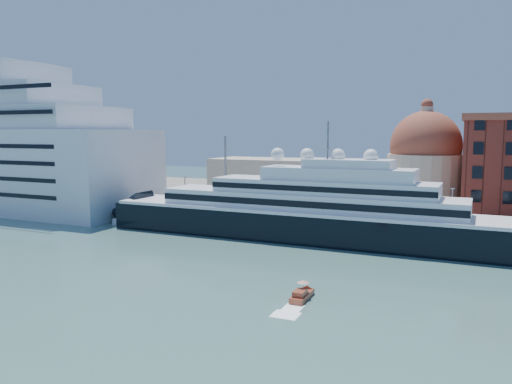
% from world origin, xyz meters
% --- Properties ---
extents(ground, '(400.00, 400.00, 0.00)m').
position_xyz_m(ground, '(0.00, 0.00, 0.00)').
color(ground, '#375F5D').
rests_on(ground, ground).
extents(quay, '(180.00, 10.00, 2.50)m').
position_xyz_m(quay, '(0.00, 34.00, 1.25)').
color(quay, gray).
rests_on(quay, ground).
extents(land, '(260.00, 72.00, 2.00)m').
position_xyz_m(land, '(0.00, 75.00, 1.00)').
color(land, slate).
rests_on(land, ground).
extents(quay_fence, '(180.00, 0.10, 1.20)m').
position_xyz_m(quay_fence, '(0.00, 29.50, 3.10)').
color(quay_fence, slate).
rests_on(quay_fence, quay).
extents(superyacht, '(91.45, 12.68, 27.33)m').
position_xyz_m(superyacht, '(-1.10, 23.00, 4.72)').
color(superyacht, black).
rests_on(superyacht, ground).
extents(service_barge, '(11.69, 4.57, 2.58)m').
position_xyz_m(service_barge, '(-36.79, 21.26, 0.74)').
color(service_barge, white).
rests_on(service_barge, ground).
extents(water_taxi, '(1.87, 5.31, 2.51)m').
position_xyz_m(water_taxi, '(14.73, -11.78, 0.60)').
color(water_taxi, maroon).
rests_on(water_taxi, ground).
extents(church, '(66.00, 18.00, 25.50)m').
position_xyz_m(church, '(6.39, 57.72, 10.91)').
color(church, beige).
rests_on(church, land).
extents(lamp_posts, '(120.80, 2.40, 18.00)m').
position_xyz_m(lamp_posts, '(-12.67, 32.27, 9.84)').
color(lamp_posts, slate).
rests_on(lamp_posts, quay).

